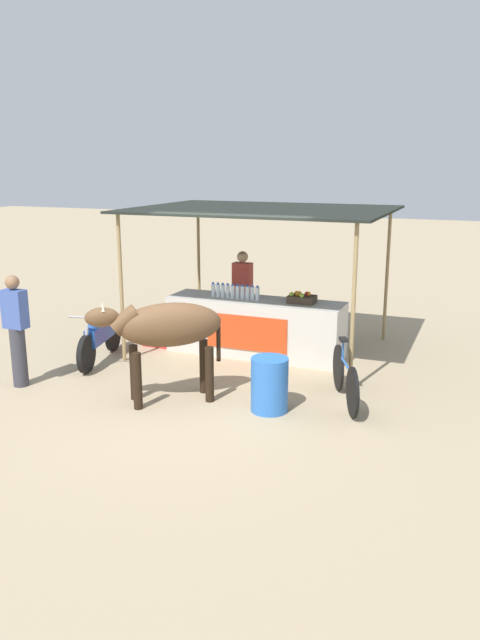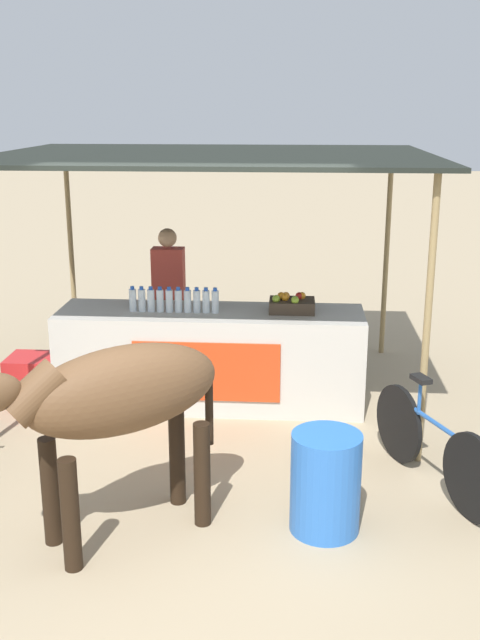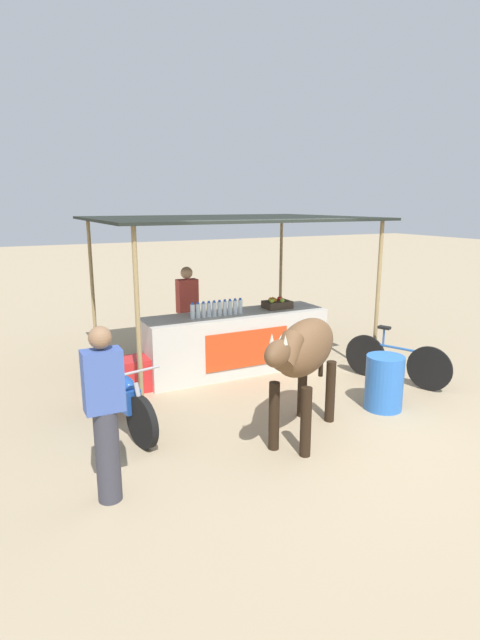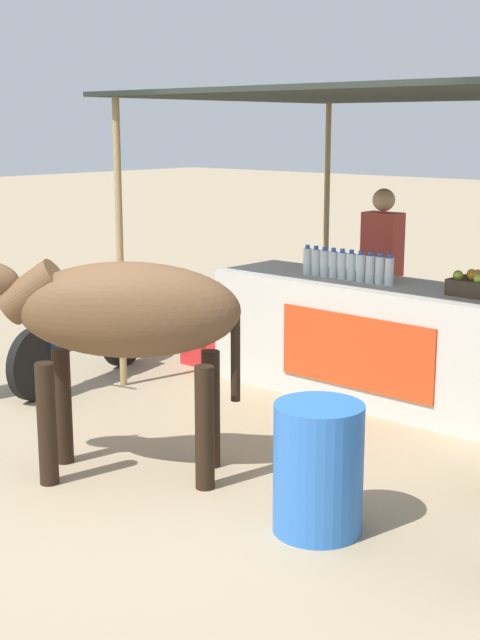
{
  "view_description": "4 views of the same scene",
  "coord_description": "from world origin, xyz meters",
  "px_view_note": "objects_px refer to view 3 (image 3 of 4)",
  "views": [
    {
      "loc": [
        3.6,
        -7.38,
        3.2
      ],
      "look_at": [
        0.36,
        0.63,
        1.01
      ],
      "focal_mm": 35.0,
      "sensor_mm": 36.0,
      "label": 1
    },
    {
      "loc": [
        0.81,
        -4.81,
        2.91
      ],
      "look_at": [
        0.37,
        1.2,
        1.17
      ],
      "focal_mm": 42.0,
      "sensor_mm": 36.0,
      "label": 2
    },
    {
      "loc": [
        -3.43,
        -4.76,
        2.67
      ],
      "look_at": [
        -0.35,
        1.36,
        1.06
      ],
      "focal_mm": 28.0,
      "sensor_mm": 36.0,
      "label": 3
    },
    {
      "loc": [
        3.81,
        -3.75,
        2.2
      ],
      "look_at": [
        -0.33,
        0.83,
        0.84
      ],
      "focal_mm": 50.0,
      "sensor_mm": 36.0,
      "label": 4
    }
  ],
  "objects_px": {
    "bicycle_leaning": "(396,361)",
    "cooler_box": "(132,374)",
    "fruit_crate": "(277,304)",
    "passerby_on_street": "(105,414)",
    "motorcycle_parked": "(117,396)",
    "stall_counter": "(236,342)",
    "water_barrel": "(384,383)",
    "vendor_behind_counter": "(188,314)",
    "cow": "(303,352)"
  },
  "relations": [
    {
      "from": "cooler_box",
      "to": "water_barrel",
      "type": "bearing_deg",
      "value": -37.85
    },
    {
      "from": "cooler_box",
      "to": "water_barrel",
      "type": "height_order",
      "value": "water_barrel"
    },
    {
      "from": "cooler_box",
      "to": "motorcycle_parked",
      "type": "xyz_separation_m",
      "value": [
        -0.5,
        -1.23,
        0.19
      ]
    },
    {
      "from": "stall_counter",
      "to": "bicycle_leaning",
      "type": "distance_m",
      "value": 2.49
    },
    {
      "from": "cooler_box",
      "to": "water_barrel",
      "type": "xyz_separation_m",
      "value": [
        2.79,
        -2.17,
        0.12
      ]
    },
    {
      "from": "stall_counter",
      "to": "fruit_crate",
      "type": "bearing_deg",
      "value": 3.76
    },
    {
      "from": "stall_counter",
      "to": "passerby_on_street",
      "type": "bearing_deg",
      "value": -134.04
    },
    {
      "from": "water_barrel",
      "to": "cow",
      "type": "distance_m",
      "value": 1.59
    },
    {
      "from": "fruit_crate",
      "to": "passerby_on_street",
      "type": "bearing_deg",
      "value": -140.95
    },
    {
      "from": "water_barrel",
      "to": "cooler_box",
      "type": "bearing_deg",
      "value": 142.15
    },
    {
      "from": "stall_counter",
      "to": "motorcycle_parked",
      "type": "bearing_deg",
      "value": -149.34
    },
    {
      "from": "motorcycle_parked",
      "to": "passerby_on_street",
      "type": "xyz_separation_m",
      "value": [
        -0.42,
        -1.42,
        0.42
      ]
    },
    {
      "from": "motorcycle_parked",
      "to": "water_barrel",
      "type": "bearing_deg",
      "value": -16.02
    },
    {
      "from": "cooler_box",
      "to": "bicycle_leaning",
      "type": "xyz_separation_m",
      "value": [
        3.65,
        -1.49,
        0.11
      ]
    },
    {
      "from": "passerby_on_street",
      "to": "bicycle_leaning",
      "type": "bearing_deg",
      "value": 14.18
    },
    {
      "from": "stall_counter",
      "to": "motorcycle_parked",
      "type": "distance_m",
      "value": 2.59
    },
    {
      "from": "stall_counter",
      "to": "cow",
      "type": "height_order",
      "value": "cow"
    },
    {
      "from": "water_barrel",
      "to": "motorcycle_parked",
      "type": "distance_m",
      "value": 3.43
    },
    {
      "from": "cow",
      "to": "motorcycle_parked",
      "type": "distance_m",
      "value": 2.27
    },
    {
      "from": "fruit_crate",
      "to": "passerby_on_street",
      "type": "height_order",
      "value": "passerby_on_street"
    },
    {
      "from": "fruit_crate",
      "to": "passerby_on_street",
      "type": "distance_m",
      "value": 4.44
    },
    {
      "from": "vendor_behind_counter",
      "to": "cooler_box",
      "type": "bearing_deg",
      "value": -144.68
    },
    {
      "from": "vendor_behind_counter",
      "to": "cooler_box",
      "type": "relative_size",
      "value": 2.75
    },
    {
      "from": "water_barrel",
      "to": "motorcycle_parked",
      "type": "relative_size",
      "value": 0.41
    },
    {
      "from": "fruit_crate",
      "to": "motorcycle_parked",
      "type": "distance_m",
      "value": 3.38
    },
    {
      "from": "cow",
      "to": "bicycle_leaning",
      "type": "xyz_separation_m",
      "value": [
        2.28,
        0.87,
        -0.69
      ]
    },
    {
      "from": "vendor_behind_counter",
      "to": "motorcycle_parked",
      "type": "bearing_deg",
      "value": -129.26
    },
    {
      "from": "water_barrel",
      "to": "stall_counter",
      "type": "bearing_deg",
      "value": 115.05
    },
    {
      "from": "water_barrel",
      "to": "bicycle_leaning",
      "type": "xyz_separation_m",
      "value": [
        0.85,
        0.68,
        -0.02
      ]
    },
    {
      "from": "vendor_behind_counter",
      "to": "water_barrel",
      "type": "relative_size",
      "value": 2.26
    },
    {
      "from": "stall_counter",
      "to": "fruit_crate",
      "type": "relative_size",
      "value": 6.82
    },
    {
      "from": "vendor_behind_counter",
      "to": "cow",
      "type": "xyz_separation_m",
      "value": [
        0.17,
        -3.21,
        0.18
      ]
    },
    {
      "from": "stall_counter",
      "to": "water_barrel",
      "type": "bearing_deg",
      "value": -64.95
    },
    {
      "from": "fruit_crate",
      "to": "motorcycle_parked",
      "type": "relative_size",
      "value": 0.25
    },
    {
      "from": "bicycle_leaning",
      "to": "passerby_on_street",
      "type": "height_order",
      "value": "passerby_on_street"
    },
    {
      "from": "cooler_box",
      "to": "passerby_on_street",
      "type": "xyz_separation_m",
      "value": [
        -0.92,
        -2.64,
        0.61
      ]
    },
    {
      "from": "cooler_box",
      "to": "bicycle_leaning",
      "type": "height_order",
      "value": "bicycle_leaning"
    },
    {
      "from": "vendor_behind_counter",
      "to": "motorcycle_parked",
      "type": "height_order",
      "value": "vendor_behind_counter"
    },
    {
      "from": "water_barrel",
      "to": "cow",
      "type": "height_order",
      "value": "cow"
    },
    {
      "from": "bicycle_leaning",
      "to": "cooler_box",
      "type": "bearing_deg",
      "value": 157.75
    },
    {
      "from": "bicycle_leaning",
      "to": "cow",
      "type": "bearing_deg",
      "value": -159.15
    },
    {
      "from": "vendor_behind_counter",
      "to": "bicycle_leaning",
      "type": "bearing_deg",
      "value": -43.74
    },
    {
      "from": "vendor_behind_counter",
      "to": "bicycle_leaning",
      "type": "relative_size",
      "value": 1.08
    },
    {
      "from": "water_barrel",
      "to": "passerby_on_street",
      "type": "relative_size",
      "value": 0.44
    },
    {
      "from": "fruit_crate",
      "to": "cooler_box",
      "type": "distance_m",
      "value": 2.65
    },
    {
      "from": "fruit_crate",
      "to": "bicycle_leaning",
      "type": "distance_m",
      "value": 2.1
    },
    {
      "from": "fruit_crate",
      "to": "bicycle_leaning",
      "type": "height_order",
      "value": "fruit_crate"
    },
    {
      "from": "cooler_box",
      "to": "cow",
      "type": "xyz_separation_m",
      "value": [
        1.37,
        -2.36,
        0.79
      ]
    },
    {
      "from": "stall_counter",
      "to": "vendor_behind_counter",
      "type": "bearing_deg",
      "value": 125.39
    },
    {
      "from": "fruit_crate",
      "to": "motorcycle_parked",
      "type": "height_order",
      "value": "fruit_crate"
    }
  ]
}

